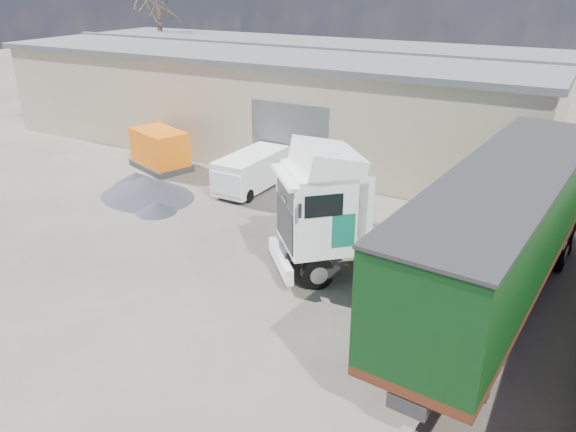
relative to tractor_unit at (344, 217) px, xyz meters
The scene contains 7 objects.
ground 5.16m from the tractor_unit, 142.45° to the right, with size 120.00×120.00×0.00m, color #2B2923.
warehouse 16.36m from the tractor_unit, 126.94° to the left, with size 30.60×12.60×5.42m.
tractor_unit is the anchor object (origin of this frame).
box_trailer 4.85m from the tractor_unit, ahead, with size 3.91×12.99×4.25m.
panel_van 8.21m from the tractor_unit, 144.42° to the left, with size 1.74×4.08×1.65m.
orange_skip 13.35m from the tractor_unit, 156.74° to the left, with size 3.61×2.90×1.95m.
gravel_heap 10.51m from the tractor_unit, 169.30° to the left, with size 5.34×5.17×0.95m.
Camera 1 is at (10.18, -12.40, 8.98)m, focal length 35.00 mm.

